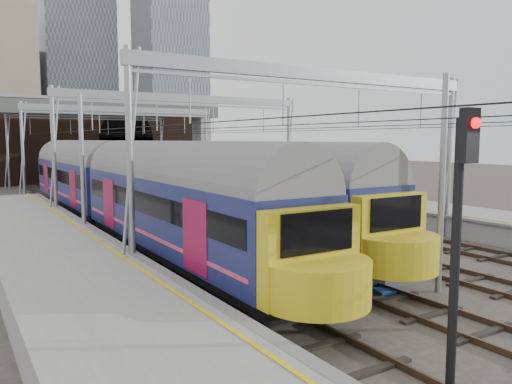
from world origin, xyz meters
TOP-DOWN VIEW (x-y plane):
  - ground at (0.00, 0.00)m, footprint 160.00×160.00m
  - platform_left at (-10.18, 2.50)m, footprint 4.32×55.00m
  - tracks at (0.00, 15.00)m, footprint 14.40×80.00m
  - overhead_line at (0.00, 21.49)m, footprint 16.80×80.00m
  - retaining_wall at (1.40, 51.93)m, footprint 28.00×2.75m
  - overbridge at (0.00, 46.00)m, footprint 28.00×3.00m
  - city_skyline at (2.73, 70.48)m, footprint 37.50×27.50m
  - train_main at (-2.00, 34.81)m, footprint 2.84×65.54m
  - train_second at (-6.00, 17.33)m, footprint 2.86×33.06m
  - signal_near_left at (-5.28, -2.52)m, footprint 0.39×0.49m
  - equip_cover_a at (1.12, 5.21)m, footprint 1.02×0.77m
  - equip_cover_b at (-1.38, 2.85)m, footprint 0.97×0.77m
  - equip_cover_c at (4.76, 6.22)m, footprint 0.74×0.53m

SIDE VIEW (x-z plane):
  - ground at x=0.00m, z-range 0.00..0.00m
  - tracks at x=0.00m, z-range -0.09..0.13m
  - equip_cover_c at x=4.76m, z-range 0.00..0.09m
  - equip_cover_b at x=-1.38m, z-range 0.00..0.10m
  - equip_cover_a at x=1.12m, z-range 0.00..0.11m
  - platform_left at x=-10.18m, z-range -0.01..1.11m
  - train_main at x=-2.00m, z-range 0.08..4.94m
  - train_second at x=-6.00m, z-range 0.07..4.97m
  - signal_near_left at x=-5.28m, z-range 0.66..6.17m
  - retaining_wall at x=1.40m, z-range -0.17..8.83m
  - overhead_line at x=0.00m, z-range 2.57..10.57m
  - overbridge at x=0.00m, z-range 2.64..11.89m
  - city_skyline at x=2.73m, z-range -12.91..47.09m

